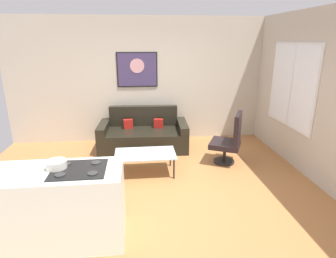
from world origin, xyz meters
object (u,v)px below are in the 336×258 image
Objects in this scene: coffee_table at (145,155)px; armchair at (230,140)px; couch at (144,136)px; mixing_bowl at (56,165)px; wall_painting at (137,70)px.

coffee_table is 1.06× the size of armchair.
couch is 3.12m from mixing_bowl.
couch is 1.91m from armchair.
coffee_table is 2.26m from wall_painting.
mixing_bowl is (-1.04, -2.87, 0.67)m from couch.
couch is 1.26m from coffee_table.
armchair reaches higher than couch.
wall_painting reaches higher than armchair.
armchair is at bearing -31.68° from couch.
armchair is 4.37× the size of mixing_bowl.
wall_painting is at bearing 137.01° from armchair.
mixing_bowl is 3.65m from wall_painting.
couch is 1.92× the size of armchair.
armchair is at bearing 9.30° from coffee_table.
mixing_bowl is (-2.66, -1.87, 0.47)m from armchair.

